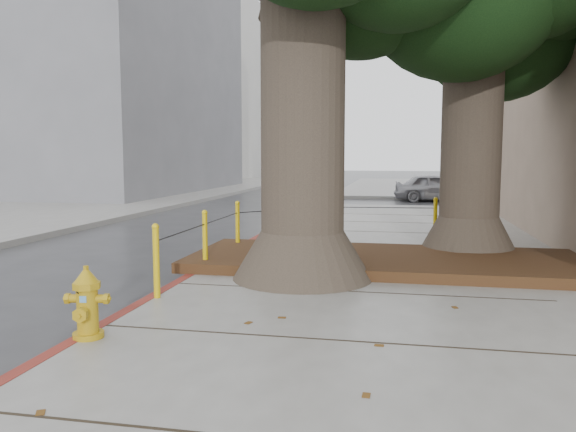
{
  "coord_description": "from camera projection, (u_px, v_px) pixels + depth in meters",
  "views": [
    {
      "loc": [
        1.07,
        -5.26,
        1.93
      ],
      "look_at": [
        -0.44,
        2.31,
        1.1
      ],
      "focal_mm": 35.0,
      "sensor_mm": 36.0,
      "label": 1
    }
  ],
  "objects": [
    {
      "name": "ground",
      "position": [
        286.0,
        352.0,
        5.55
      ],
      "size": [
        140.0,
        140.0,
        0.0
      ],
      "primitive_type": "plane",
      "color": "#28282B",
      "rests_on": "ground"
    },
    {
      "name": "sidewalk_far",
      "position": [
        483.0,
        187.0,
        33.63
      ],
      "size": [
        16.0,
        20.0,
        0.15
      ],
      "primitive_type": "cube",
      "color": "slate",
      "rests_on": "ground"
    },
    {
      "name": "curb_red",
      "position": [
        188.0,
        281.0,
        8.36
      ],
      "size": [
        0.14,
        26.0,
        0.16
      ],
      "primitive_type": "cube",
      "color": "maroon",
      "rests_on": "ground"
    },
    {
      "name": "planter_bed",
      "position": [
        387.0,
        260.0,
        9.15
      ],
      "size": [
        6.4,
        2.6,
        0.16
      ],
      "primitive_type": "cube",
      "color": "black",
      "rests_on": "sidewalk_main"
    },
    {
      "name": "building_far_grey",
      "position": [
        88.0,
        78.0,
        29.28
      ],
      "size": [
        12.0,
        16.0,
        12.0
      ],
      "primitive_type": "cube",
      "color": "slate",
      "rests_on": "ground"
    },
    {
      "name": "building_far_white",
      "position": [
        203.0,
        96.0,
        51.94
      ],
      "size": [
        12.0,
        18.0,
        15.0
      ],
      "primitive_type": "cube",
      "color": "silver",
      "rests_on": "ground"
    },
    {
      "name": "bollard_ring",
      "position": [
        287.0,
        228.0,
        9.91
      ],
      "size": [
        3.79,
        5.39,
        0.95
      ],
      "color": "#DEB70C",
      "rests_on": "sidewalk_main"
    },
    {
      "name": "fire_hydrant",
      "position": [
        87.0,
        303.0,
        5.47
      ],
      "size": [
        0.38,
        0.36,
        0.72
      ],
      "rotation": [
        0.0,
        0.0,
        0.17
      ],
      "color": "gold",
      "rests_on": "sidewalk_main"
    },
    {
      "name": "car_silver",
      "position": [
        436.0,
        188.0,
        23.86
      ],
      "size": [
        3.54,
        1.53,
        1.19
      ],
      "primitive_type": "imported",
      "rotation": [
        0.0,
        0.0,
        1.61
      ],
      "color": "#9F9FA4",
      "rests_on": "ground"
    },
    {
      "name": "car_dark",
      "position": [
        89.0,
        187.0,
        24.82
      ],
      "size": [
        1.82,
        4.1,
        1.17
      ],
      "primitive_type": "imported",
      "rotation": [
        0.0,
        0.0,
        0.05
      ],
      "color": "black",
      "rests_on": "ground"
    }
  ]
}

